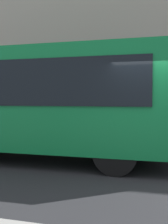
% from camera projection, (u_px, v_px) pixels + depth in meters
% --- Properties ---
extents(red_bus, '(9.05, 2.54, 3.08)m').
position_uv_depth(red_bus, '(18.00, 100.00, 8.14)').
color(red_bus, '#0F7238').
rests_on(red_bus, ground_plane).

